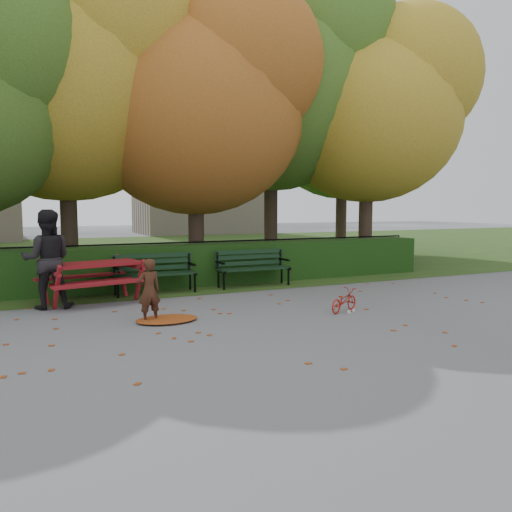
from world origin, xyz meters
name	(u,v)px	position (x,y,z in m)	size (l,w,h in m)	color
ground	(284,322)	(0.00, 0.00, 0.00)	(90.00, 90.00, 0.00)	slate
grass_strip	(127,252)	(0.00, 14.00, 0.01)	(90.00, 90.00, 0.00)	#223E17
building_right	(201,151)	(8.00, 28.00, 6.00)	(9.00, 6.00, 12.00)	#BDA794
hedge	(199,264)	(0.00, 4.50, 0.50)	(13.00, 0.90, 1.00)	black
iron_fence	(189,260)	(0.00, 5.30, 0.54)	(14.00, 0.04, 1.02)	black
tree_b	(79,72)	(-2.44, 6.75, 5.40)	(6.72, 6.40, 8.79)	black
tree_c	(209,100)	(0.83, 5.96, 4.82)	(6.30, 6.00, 8.00)	black
tree_d	(286,79)	(3.88, 7.23, 5.98)	(7.14, 6.80, 9.58)	black
tree_e	(381,107)	(6.52, 5.77, 5.08)	(6.09, 5.80, 8.16)	black
tree_g	(353,121)	(8.33, 9.76, 5.37)	(6.30, 6.00, 8.55)	black
bench_left	(154,270)	(-1.30, 3.70, 0.52)	(1.80, 0.57, 0.88)	black
bench_right	(252,265)	(1.10, 3.70, 0.52)	(1.80, 0.57, 0.88)	black
picnic_table	(92,271)	(-2.70, 3.20, 0.63)	(2.17, 1.89, 0.92)	maroon
leaf_pile	(167,319)	(-1.77, 0.89, 0.04)	(1.05, 0.72, 0.07)	maroon
leaf_scatter	(276,318)	(0.00, 0.30, 0.01)	(9.00, 5.70, 0.01)	maroon
child	(149,291)	(-2.05, 0.93, 0.54)	(0.39, 0.26, 1.08)	#3B1F13
adult	(47,259)	(-3.53, 2.90, 0.94)	(0.91, 0.71, 1.88)	black
bicycle	(344,300)	(1.40, 0.29, 0.21)	(0.28, 0.80, 0.42)	#AD1B0F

